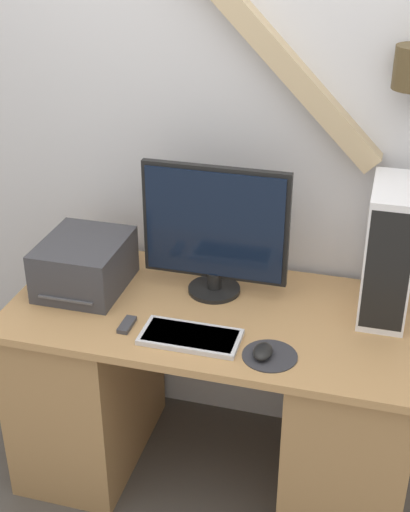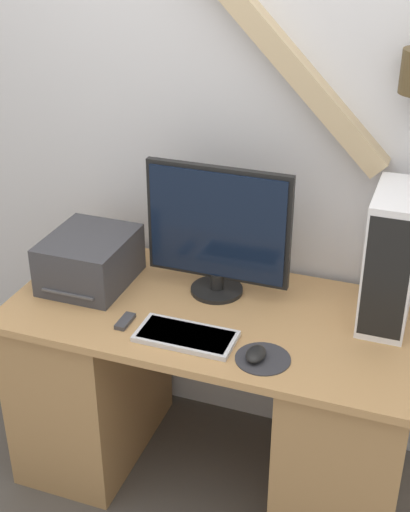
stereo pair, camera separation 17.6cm
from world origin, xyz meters
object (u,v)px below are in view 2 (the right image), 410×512
Objects in this scene: keyboard at (186,336)px; monitor at (218,229)px; remote_control at (125,321)px; mouse at (256,354)px; computer_tower at (392,258)px; printer at (90,260)px.

monitor is at bearing 90.63° from keyboard.
keyboard is 0.24m from remote_control.
keyboard is 0.26m from mouse.
computer_tower is at bearing 21.99° from remote_control.
printer is at bearing -173.68° from computer_tower.
keyboard is 0.55m from printer.
remote_control is (-0.24, 0.01, -0.00)m from keyboard.
remote_control is (0.25, -0.22, -0.09)m from printer.
monitor reaches higher than mouse.
monitor reaches higher than remote_control.
keyboard is at bearing -149.79° from computer_tower.
printer is (-0.75, 0.27, 0.08)m from mouse.
remote_control is (-0.50, 0.05, -0.01)m from mouse.
keyboard is at bearing -89.37° from monitor.
computer_tower reaches higher than mouse.
computer_tower is at bearing 6.32° from printer.
monitor is at bearing 125.33° from mouse.
monitor is at bearing -177.72° from computer_tower.
keyboard is (0.00, -0.34, -0.25)m from monitor.
computer_tower is 1.13m from printer.
computer_tower is 0.95m from remote_control.
printer is (-0.49, 0.24, 0.09)m from keyboard.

